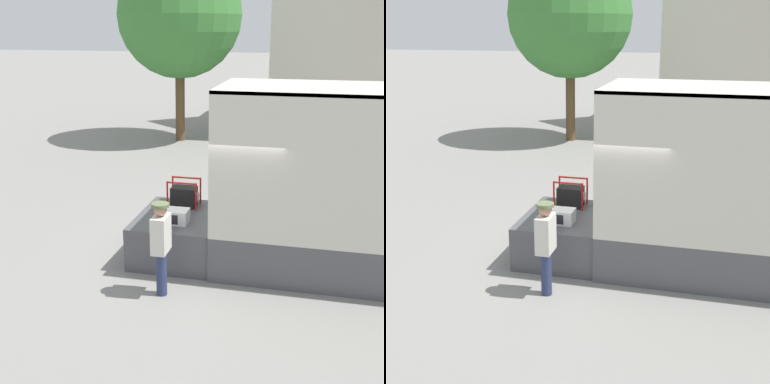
% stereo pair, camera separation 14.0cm
% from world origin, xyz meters
% --- Properties ---
extents(ground_plane, '(160.00, 160.00, 0.00)m').
position_xyz_m(ground_plane, '(0.00, 0.00, 0.00)').
color(ground_plane, gray).
extents(tailgate_deck, '(1.58, 2.03, 0.83)m').
position_xyz_m(tailgate_deck, '(-0.79, 0.00, 0.42)').
color(tailgate_deck, '#4C4C51').
rests_on(tailgate_deck, ground).
extents(microwave, '(0.54, 0.38, 0.26)m').
position_xyz_m(microwave, '(-0.77, -0.44, 0.96)').
color(microwave, white).
rests_on(microwave, tailgate_deck).
extents(portable_generator, '(0.62, 0.44, 0.56)m').
position_xyz_m(portable_generator, '(-0.81, 0.53, 1.04)').
color(portable_generator, black).
rests_on(portable_generator, tailgate_deck).
extents(worker_person, '(0.29, 0.44, 1.63)m').
position_xyz_m(worker_person, '(-0.66, -1.68, 0.99)').
color(worker_person, navy).
rests_on(worker_person, ground).
extents(street_tree, '(4.66, 4.66, 7.06)m').
position_xyz_m(street_tree, '(-3.58, 10.66, 4.72)').
color(street_tree, brown).
rests_on(street_tree, ground).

